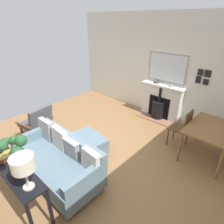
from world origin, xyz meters
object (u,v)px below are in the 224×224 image
object	(u,v)px
potted_plant	(12,151)
dining_chair_near_fireplace	(183,126)
mantel_bowl_far	(171,85)
sofa	(59,160)
console_table	(12,171)
book_stack	(4,157)
fireplace	(160,103)
table_lamp_far_end	(23,164)
mantel_bowl_near	(156,82)
ottoman	(87,143)
armchair_accent	(38,121)
dining_table	(211,131)

from	to	relation	value
potted_plant	dining_chair_near_fireplace	distance (m)	3.34
mantel_bowl_far	sofa	bearing A→B (deg)	-6.85
console_table	book_stack	distance (m)	0.24
fireplace	mantel_bowl_far	world-z (taller)	mantel_bowl_far
console_table	mantel_bowl_far	bearing A→B (deg)	174.48
table_lamp_far_end	mantel_bowl_near	bearing A→B (deg)	-171.18
mantel_bowl_near	sofa	size ratio (longest dim) A/B	0.08
sofa	book_stack	xyz separation A→B (m)	(0.76, -0.19, 0.44)
fireplace	ottoman	xyz separation A→B (m)	(2.53, -0.35, -0.22)
mantel_bowl_far	console_table	world-z (taller)	mantel_bowl_far
sofa	dining_chair_near_fireplace	distance (m)	2.70
dining_chair_near_fireplace	book_stack	bearing A→B (deg)	-24.98
ottoman	sofa	bearing A→B (deg)	11.87
fireplace	ottoman	bearing A→B (deg)	-7.80
mantel_bowl_far	ottoman	world-z (taller)	mantel_bowl_far
fireplace	mantel_bowl_far	distance (m)	0.63
fireplace	mantel_bowl_near	distance (m)	0.63
fireplace	armchair_accent	bearing A→B (deg)	-28.29
fireplace	mantel_bowl_near	size ratio (longest dim) A/B	8.35
armchair_accent	dining_chair_near_fireplace	distance (m)	3.36
mantel_bowl_far	armchair_accent	xyz separation A→B (m)	(3.01, -1.83, -0.54)
mantel_bowl_near	book_stack	world-z (taller)	mantel_bowl_near
ottoman	dining_chair_near_fireplace	size ratio (longest dim) A/B	0.95
fireplace	table_lamp_far_end	world-z (taller)	table_lamp_far_end
mantel_bowl_near	console_table	xyz separation A→B (m)	(4.15, 0.06, -0.37)
sofa	dining_table	size ratio (longest dim) A/B	1.58
mantel_bowl_far	dining_table	world-z (taller)	mantel_bowl_far
armchair_accent	console_table	bearing A→B (deg)	51.41
armchair_accent	book_stack	xyz separation A→B (m)	(1.14, 1.24, 0.32)
sofa	armchair_accent	distance (m)	1.48
mantel_bowl_far	book_stack	distance (m)	4.20
fireplace	table_lamp_far_end	distance (m)	4.19
console_table	book_stack	size ratio (longest dim) A/B	5.50
armchair_accent	potted_plant	bearing A→B (deg)	56.43
console_table	table_lamp_far_end	size ratio (longest dim) A/B	3.25
mantel_bowl_near	mantel_bowl_far	bearing A→B (deg)	90.00
sofa	dining_chair_near_fireplace	size ratio (longest dim) A/B	1.95
sofa	table_lamp_far_end	distance (m)	1.23
armchair_accent	dining_chair_near_fireplace	world-z (taller)	dining_chair_near_fireplace
fireplace	book_stack	world-z (taller)	fireplace
fireplace	potted_plant	xyz separation A→B (m)	(4.11, 0.10, 0.71)
dining_chair_near_fireplace	console_table	bearing A→B (deg)	-21.99
mantel_bowl_far	console_table	xyz separation A→B (m)	(4.15, -0.40, -0.38)
ottoman	console_table	distance (m)	1.65
sofa	console_table	bearing A→B (deg)	0.44
book_stack	sofa	bearing A→B (deg)	166.12
sofa	table_lamp_far_end	bearing A→B (deg)	37.65
mantel_bowl_far	table_lamp_far_end	bearing A→B (deg)	2.50
fireplace	dining_table	size ratio (longest dim) A/B	1.10
ottoman	book_stack	xyz separation A→B (m)	(1.58, -0.02, 0.58)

